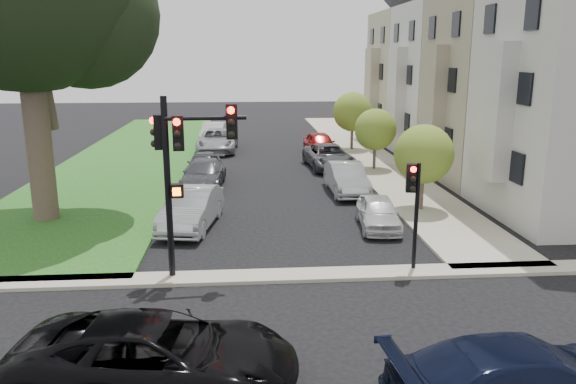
{
  "coord_description": "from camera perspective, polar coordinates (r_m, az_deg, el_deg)",
  "views": [
    {
      "loc": [
        -1.49,
        -14.24,
        6.71
      ],
      "look_at": [
        0.0,
        5.0,
        2.0
      ],
      "focal_mm": 35.0,
      "sensor_mm": 36.0,
      "label": 1
    }
  ],
  "objects": [
    {
      "name": "ground",
      "position": [
        15.82,
        1.43,
        -11.4
      ],
      "size": [
        140.0,
        140.0,
        0.0
      ],
      "primitive_type": "plane",
      "color": "black",
      "rests_on": "ground"
    },
    {
      "name": "house_c",
      "position": [
        39.77,
        16.55,
        13.49
      ],
      "size": [
        7.7,
        7.55,
        15.97
      ],
      "color": "#BCB2AD",
      "rests_on": "ground"
    },
    {
      "name": "traffic_signal_secondary",
      "position": [
        17.75,
        12.63,
        -0.5
      ],
      "size": [
        0.46,
        0.37,
        3.52
      ],
      "color": "black",
      "rests_on": "ground"
    },
    {
      "name": "car_cross_near",
      "position": [
        12.09,
        -13.15,
        -15.97
      ],
      "size": [
        6.0,
        3.29,
        1.59
      ],
      "primitive_type": "imported",
      "rotation": [
        0.0,
        0.0,
        1.46
      ],
      "color": "black",
      "rests_on": "ground"
    },
    {
      "name": "car_parked_2",
      "position": [
        34.16,
        4.16,
        3.6
      ],
      "size": [
        2.87,
        5.47,
        1.47
      ],
      "primitive_type": "imported",
      "rotation": [
        0.0,
        0.0,
        0.08
      ],
      "color": "#3F4247",
      "rests_on": "ground"
    },
    {
      "name": "sidewalk_cross",
      "position": [
        17.62,
        0.76,
        -8.47
      ],
      "size": [
        60.0,
        1.0,
        0.12
      ],
      "primitive_type": "cube",
      "color": "#A39E8A",
      "rests_on": "ground"
    },
    {
      "name": "car_cross_far",
      "position": [
        11.89,
        23.14,
        -17.39
      ],
      "size": [
        5.61,
        2.7,
        1.58
      ],
      "primitive_type": "imported",
      "rotation": [
        0.0,
        0.0,
        1.66
      ],
      "color": "black",
      "rests_on": "ground"
    },
    {
      "name": "car_parked_8",
      "position": [
        40.53,
        -7.17,
        5.23
      ],
      "size": [
        2.9,
        5.88,
        1.61
      ],
      "primitive_type": "imported",
      "rotation": [
        0.0,
        0.0,
        -0.04
      ],
      "color": "#999BA0",
      "rests_on": "ground"
    },
    {
      "name": "car_parked_1",
      "position": [
        28.03,
        5.96,
        1.38
      ],
      "size": [
        1.68,
        4.64,
        1.52
      ],
      "primitive_type": "imported",
      "rotation": [
        0.0,
        0.0,
        0.02
      ],
      "color": "#999BA0",
      "rests_on": "ground"
    },
    {
      "name": "traffic_signal_main",
      "position": [
        16.83,
        -10.76,
        3.69
      ],
      "size": [
        2.73,
        0.71,
        5.58
      ],
      "color": "black",
      "rests_on": "ground"
    },
    {
      "name": "grass_strip",
      "position": [
        39.54,
        -15.35,
        3.54
      ],
      "size": [
        8.0,
        44.0,
        0.12
      ],
      "primitive_type": "cube",
      "color": "#1C5312",
      "rests_on": "ground"
    },
    {
      "name": "car_parked_6",
      "position": [
        29.42,
        -8.57,
        1.79
      ],
      "size": [
        2.33,
        5.02,
        1.42
      ],
      "primitive_type": "imported",
      "rotation": [
        0.0,
        0.0,
        -0.07
      ],
      "color": "#3F4247",
      "rests_on": "ground"
    },
    {
      "name": "small_tree_c",
      "position": [
        40.61,
        6.57,
        8.1
      ],
      "size": [
        2.81,
        2.81,
        4.21
      ],
      "color": "#4A3D31",
      "rests_on": "ground"
    },
    {
      "name": "small_tree_a",
      "position": [
        24.94,
        13.63,
        3.76
      ],
      "size": [
        2.57,
        2.57,
        3.85
      ],
      "color": "#4A3D31",
      "rests_on": "ground"
    },
    {
      "name": "house_d",
      "position": [
        46.87,
        13.25,
        13.64
      ],
      "size": [
        7.7,
        7.55,
        15.97
      ],
      "color": "#A2998B",
      "rests_on": "ground"
    },
    {
      "name": "small_tree_b",
      "position": [
        33.65,
        8.87,
        6.29
      ],
      "size": [
        2.46,
        2.46,
        3.69
      ],
      "color": "#4A3D31",
      "rests_on": "ground"
    },
    {
      "name": "car_parked_5",
      "position": [
        22.61,
        -9.79,
        -1.66
      ],
      "size": [
        2.43,
        5.02,
        1.59
      ],
      "primitive_type": "imported",
      "rotation": [
        0.0,
        0.0,
        -0.16
      ],
      "color": "#999BA0",
      "rests_on": "ground"
    },
    {
      "name": "car_parked_3",
      "position": [
        38.86,
        3.27,
        4.91
      ],
      "size": [
        2.14,
        4.69,
        1.56
      ],
      "primitive_type": "imported",
      "rotation": [
        0.0,
        0.0,
        0.07
      ],
      "color": "maroon",
      "rests_on": "ground"
    },
    {
      "name": "sidewalk_right",
      "position": [
        39.68,
        7.63,
        3.95
      ],
      "size": [
        3.5,
        44.0,
        0.12
      ],
      "primitive_type": "cube",
      "color": "#A39E8A",
      "rests_on": "ground"
    },
    {
      "name": "car_parked_0",
      "position": [
        22.56,
        9.16,
        -2.07
      ],
      "size": [
        1.84,
        3.88,
        1.28
      ],
      "primitive_type": "imported",
      "rotation": [
        0.0,
        0.0,
        -0.09
      ],
      "color": "silver",
      "rests_on": "ground"
    },
    {
      "name": "house_b",
      "position": [
        32.85,
        21.26,
        13.2
      ],
      "size": [
        7.7,
        7.55,
        15.97
      ],
      "color": "gray",
      "rests_on": "ground"
    },
    {
      "name": "car_parked_7",
      "position": [
        32.47,
        -8.64,
        2.84
      ],
      "size": [
        2.06,
        4.12,
        1.35
      ],
      "primitive_type": "imported",
      "rotation": [
        0.0,
        0.0,
        -0.12
      ],
      "color": "#3F4247",
      "rests_on": "ground"
    },
    {
      "name": "car_parked_9",
      "position": [
        44.73,
        -7.54,
        5.99
      ],
      "size": [
        2.11,
        4.91,
        1.57
      ],
      "primitive_type": "imported",
      "rotation": [
        0.0,
        0.0,
        -0.09
      ],
      "color": "silver",
      "rests_on": "ground"
    }
  ]
}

